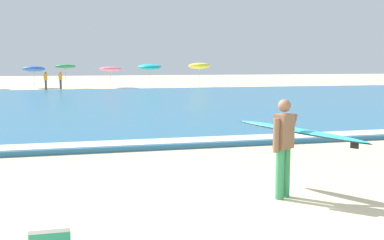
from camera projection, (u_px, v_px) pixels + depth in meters
ground_plane at (223, 208)px, 7.43m from camera, size 160.00×160.00×0.00m
sea at (119, 103)px, 25.83m from camera, size 120.00×28.00×0.14m
surf_foam at (161, 141)px, 12.92m from camera, size 120.00×0.88×0.01m
surfer_with_board at (291, 138)px, 8.03m from camera, size 1.67×2.45×1.73m
beach_umbrella_1 at (34, 69)px, 42.61m from camera, size 2.07×2.11×2.15m
beach_umbrella_2 at (65, 66)px, 42.04m from camera, size 1.87×1.90×2.28m
beach_umbrella_3 at (111, 69)px, 43.71m from camera, size 2.11×2.13×2.06m
beach_umbrella_4 at (150, 67)px, 43.11m from camera, size 2.22×2.24×2.28m
beach_umbrella_5 at (199, 66)px, 44.49m from camera, size 2.12×2.16×2.43m
beachgoer_near_row_left at (46, 80)px, 40.13m from camera, size 0.32×0.20×1.58m
beachgoer_near_row_mid at (61, 80)px, 41.19m from camera, size 0.32×0.20×1.58m
cooler_box at (50, 239)px, 5.64m from camera, size 0.49×0.35×0.37m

